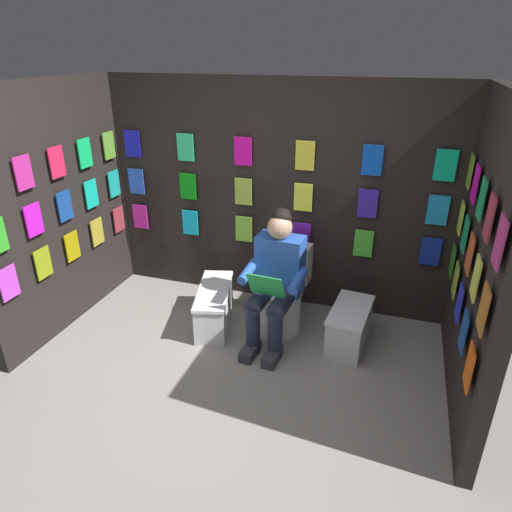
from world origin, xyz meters
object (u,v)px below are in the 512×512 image
Objects in this scene: toilet at (283,295)px; comic_longbox_near at (349,326)px; person_reading at (275,279)px; comic_longbox_far at (214,306)px.

comic_longbox_near is at bearing 173.88° from toilet.
person_reading reaches higher than comic_longbox_near.
toilet is 1.21× the size of comic_longbox_near.
person_reading is (0.01, 0.23, 0.27)m from toilet.
toilet is at bearing -5.17° from comic_longbox_near.
comic_longbox_near is 0.78× the size of comic_longbox_far.
toilet reaches higher than comic_longbox_far.
person_reading reaches higher than comic_longbox_far.
comic_longbox_far is (0.60, -0.05, -0.41)m from person_reading.
person_reading is 0.73m from comic_longbox_far.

